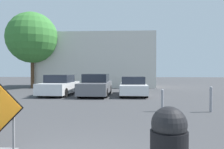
# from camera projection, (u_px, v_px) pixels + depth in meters

# --- Properties ---
(ground_plane) EXTENTS (96.00, 96.00, 0.00)m
(ground_plane) POSITION_uv_depth(u_px,v_px,m) (102.00, 99.00, 13.37)
(ground_plane) COLOR #3D3D3F
(parked_car_nearest) EXTENTS (2.06, 4.27, 1.44)m
(parked_car_nearest) POSITION_uv_depth(u_px,v_px,m) (59.00, 86.00, 15.49)
(parked_car_nearest) COLOR white
(parked_car_nearest) RESTS_ON ground_plane
(parked_car_second) EXTENTS (2.01, 4.64, 1.50)m
(parked_car_second) POSITION_uv_depth(u_px,v_px,m) (96.00, 85.00, 15.35)
(parked_car_second) COLOR slate
(parked_car_second) RESTS_ON ground_plane
(parked_car_third) EXTENTS (1.88, 4.40, 1.32)m
(parked_car_third) POSITION_uv_depth(u_px,v_px,m) (133.00, 86.00, 15.36)
(parked_car_third) COLOR white
(parked_car_third) RESTS_ON ground_plane
(trash_bin) EXTENTS (0.49, 0.49, 1.11)m
(trash_bin) POSITION_uv_depth(u_px,v_px,m) (169.00, 149.00, 2.82)
(trash_bin) COLOR black
(trash_bin) RESTS_ON sidewalk_strip
(bollard_nearest) EXTENTS (0.12, 0.12, 0.95)m
(bollard_nearest) POSITION_uv_depth(u_px,v_px,m) (162.00, 100.00, 9.18)
(bollard_nearest) COLOR gray
(bollard_nearest) RESTS_ON ground_plane
(bollard_second) EXTENTS (0.12, 0.12, 1.07)m
(bollard_second) POSITION_uv_depth(u_px,v_px,m) (211.00, 99.00, 9.06)
(bollard_second) COLOR gray
(bollard_second) RESTS_ON ground_plane
(building_facade_backdrop) EXTENTS (12.46, 5.00, 5.65)m
(building_facade_backdrop) POSITION_uv_depth(u_px,v_px,m) (96.00, 61.00, 24.02)
(building_facade_backdrop) COLOR beige
(building_facade_backdrop) RESTS_ON ground_plane
(street_tree_behind_lot) EXTENTS (4.98, 4.98, 7.49)m
(street_tree_behind_lot) POSITION_uv_depth(u_px,v_px,m) (32.00, 38.00, 21.51)
(street_tree_behind_lot) COLOR #513823
(street_tree_behind_lot) RESTS_ON ground_plane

